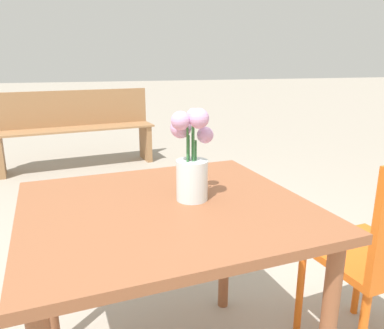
# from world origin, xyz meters

# --- Properties ---
(table_front) EXTENTS (0.99, 0.92, 0.73)m
(table_front) POSITION_xyz_m (0.00, -0.00, 0.63)
(table_front) COLOR brown
(table_front) RESTS_ON ground_plane
(flower_vase) EXTENTS (0.15, 0.14, 0.31)m
(flower_vase) POSITION_xyz_m (0.09, 0.02, 0.86)
(flower_vase) COLOR silver
(flower_vase) RESTS_ON table_front
(bench_near) EXTENTS (1.74, 0.62, 0.85)m
(bench_near) POSITION_xyz_m (-0.37, 3.26, 0.47)
(bench_near) COLOR #9E7047
(bench_near) RESTS_ON ground_plane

